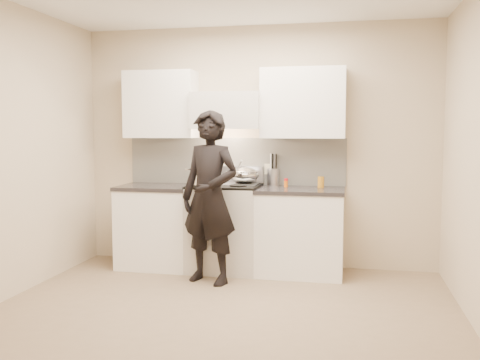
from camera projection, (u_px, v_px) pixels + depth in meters
name	position (u px, v px, depth m)	size (l,w,h in m)	color
ground_plane	(221.00, 314.00, 4.47)	(4.00, 4.00, 0.00)	#877056
room_shell	(224.00, 123.00, 4.69)	(4.04, 3.54, 2.70)	#C7B395
stove	(225.00, 227.00, 5.87)	(0.76, 0.65, 0.96)	silver
counter_right	(300.00, 231.00, 5.71)	(0.92, 0.67, 0.92)	white
counter_left	(158.00, 226.00, 6.03)	(0.82, 0.67, 0.92)	white
wok	(245.00, 175.00, 5.89)	(0.33, 0.40, 0.27)	silver
stock_pot	(204.00, 176.00, 5.72)	(0.38, 0.35, 0.18)	silver
utensil_crock	(273.00, 176.00, 5.96)	(0.13, 0.13, 0.36)	#A0A1B0
spice_jar	(286.00, 183.00, 5.82)	(0.04, 0.04, 0.09)	orange
oil_glass	(321.00, 182.00, 5.75)	(0.07, 0.07, 0.12)	#C17D1B
person	(210.00, 197.00, 5.34)	(0.63, 0.42, 1.73)	black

